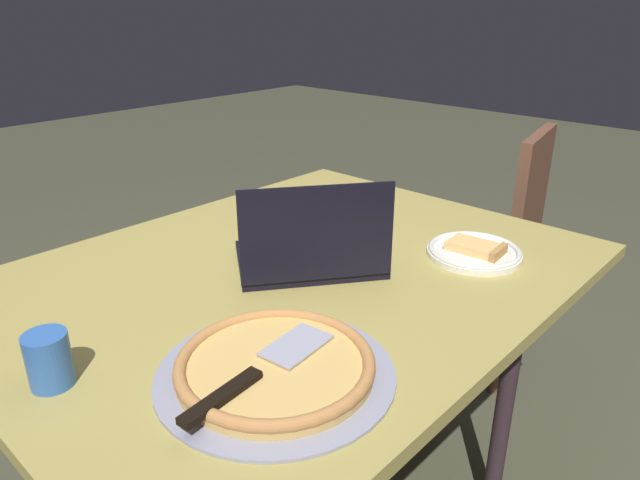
# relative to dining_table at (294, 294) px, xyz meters

# --- Properties ---
(dining_table) EXTENTS (1.31, 1.02, 0.75)m
(dining_table) POSITION_rel_dining_table_xyz_m (0.00, 0.00, 0.00)
(dining_table) COLOR tan
(dining_table) RESTS_ON ground_plane
(laptop) EXTENTS (0.40, 0.39, 0.22)m
(laptop) POSITION_rel_dining_table_xyz_m (0.03, -0.03, 0.11)
(laptop) COLOR black
(laptop) RESTS_ON dining_table
(pizza_plate) EXTENTS (0.22, 0.22, 0.04)m
(pizza_plate) POSITION_rel_dining_table_xyz_m (0.34, -0.26, 0.07)
(pizza_plate) COLOR white
(pizza_plate) RESTS_ON dining_table
(pizza_tray) EXTENTS (0.39, 0.39, 0.04)m
(pizza_tray) POSITION_rel_dining_table_xyz_m (-0.30, -0.26, 0.08)
(pizza_tray) COLOR #9396AE
(pizza_tray) RESTS_ON dining_table
(table_knife) EXTENTS (0.11, 0.19, 0.01)m
(table_knife) POSITION_rel_dining_table_xyz_m (0.38, 0.21, 0.07)
(table_knife) COLOR #B4B2B6
(table_knife) RESTS_ON dining_table
(drink_cup) EXTENTS (0.07, 0.07, 0.09)m
(drink_cup) POSITION_rel_dining_table_xyz_m (-0.55, -0.02, 0.11)
(drink_cup) COLOR #3569BD
(drink_cup) RESTS_ON dining_table
(chair_near) EXTENTS (0.45, 0.45, 0.91)m
(chair_near) POSITION_rel_dining_table_xyz_m (1.01, -0.01, -0.18)
(chair_near) COLOR brown
(chair_near) RESTS_ON ground_plane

